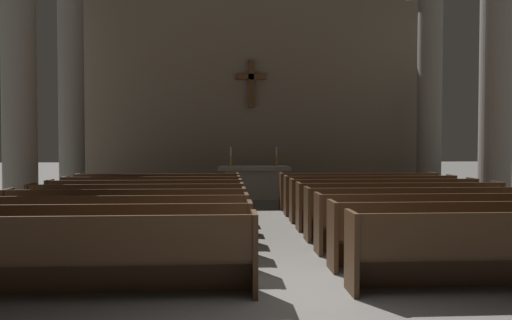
# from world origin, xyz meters

# --- Properties ---
(ground_plane) EXTENTS (80.00, 80.00, 0.00)m
(ground_plane) POSITION_xyz_m (0.00, 0.00, 0.00)
(ground_plane) COLOR #66635E
(pew_left_row_1) EXTENTS (4.09, 0.50, 0.95)m
(pew_left_row_1) POSITION_xyz_m (-2.58, -0.04, 0.48)
(pew_left_row_1) COLOR #422B19
(pew_left_row_1) RESTS_ON ground
(pew_left_row_2) EXTENTS (4.09, 0.50, 0.95)m
(pew_left_row_2) POSITION_xyz_m (-2.58, 1.03, 0.48)
(pew_left_row_2) COLOR #422B19
(pew_left_row_2) RESTS_ON ground
(pew_left_row_3) EXTENTS (4.09, 0.50, 0.95)m
(pew_left_row_3) POSITION_xyz_m (-2.58, 2.10, 0.48)
(pew_left_row_3) COLOR #422B19
(pew_left_row_3) RESTS_ON ground
(pew_left_row_4) EXTENTS (4.09, 0.50, 0.95)m
(pew_left_row_4) POSITION_xyz_m (-2.58, 3.18, 0.48)
(pew_left_row_4) COLOR #422B19
(pew_left_row_4) RESTS_ON ground
(pew_left_row_5) EXTENTS (4.09, 0.50, 0.95)m
(pew_left_row_5) POSITION_xyz_m (-2.58, 4.25, 0.48)
(pew_left_row_5) COLOR #422B19
(pew_left_row_5) RESTS_ON ground
(pew_left_row_6) EXTENTS (4.09, 0.50, 0.95)m
(pew_left_row_6) POSITION_xyz_m (-2.58, 5.32, 0.48)
(pew_left_row_6) COLOR #422B19
(pew_left_row_6) RESTS_ON ground
(pew_left_row_7) EXTENTS (4.09, 0.50, 0.95)m
(pew_left_row_7) POSITION_xyz_m (-2.58, 6.39, 0.48)
(pew_left_row_7) COLOR #422B19
(pew_left_row_7) RESTS_ON ground
(pew_left_row_8) EXTENTS (4.09, 0.50, 0.95)m
(pew_left_row_8) POSITION_xyz_m (-2.58, 7.47, 0.48)
(pew_left_row_8) COLOR #422B19
(pew_left_row_8) RESTS_ON ground
(pew_right_row_2) EXTENTS (4.09, 0.50, 0.95)m
(pew_right_row_2) POSITION_xyz_m (2.58, 1.03, 0.48)
(pew_right_row_2) COLOR #422B19
(pew_right_row_2) RESTS_ON ground
(pew_right_row_3) EXTENTS (4.09, 0.50, 0.95)m
(pew_right_row_3) POSITION_xyz_m (2.58, 2.10, 0.48)
(pew_right_row_3) COLOR #422B19
(pew_right_row_3) RESTS_ON ground
(pew_right_row_4) EXTENTS (4.09, 0.50, 0.95)m
(pew_right_row_4) POSITION_xyz_m (2.58, 3.18, 0.48)
(pew_right_row_4) COLOR #422B19
(pew_right_row_4) RESTS_ON ground
(pew_right_row_5) EXTENTS (4.09, 0.50, 0.95)m
(pew_right_row_5) POSITION_xyz_m (2.58, 4.25, 0.48)
(pew_right_row_5) COLOR #422B19
(pew_right_row_5) RESTS_ON ground
(pew_right_row_6) EXTENTS (4.09, 0.50, 0.95)m
(pew_right_row_6) POSITION_xyz_m (2.58, 5.32, 0.48)
(pew_right_row_6) COLOR #422B19
(pew_right_row_6) RESTS_ON ground
(pew_right_row_7) EXTENTS (4.09, 0.50, 0.95)m
(pew_right_row_7) POSITION_xyz_m (2.58, 6.39, 0.48)
(pew_right_row_7) COLOR #422B19
(pew_right_row_7) RESTS_ON ground
(pew_right_row_8) EXTENTS (4.09, 0.50, 0.95)m
(pew_right_row_8) POSITION_xyz_m (2.58, 7.47, 0.48)
(pew_right_row_8) COLOR #422B19
(pew_right_row_8) RESTS_ON ground
(column_left_second) EXTENTS (1.10, 1.10, 6.35)m
(column_left_second) POSITION_xyz_m (-5.40, 5.92, 3.09)
(column_left_second) COLOR gray
(column_left_second) RESTS_ON ground
(column_right_second) EXTENTS (1.10, 1.10, 6.35)m
(column_right_second) POSITION_xyz_m (5.40, 5.92, 3.09)
(column_right_second) COLOR gray
(column_right_second) RESTS_ON ground
(column_left_third) EXTENTS (1.10, 1.10, 6.35)m
(column_left_third) POSITION_xyz_m (-5.40, 9.87, 3.09)
(column_left_third) COLOR gray
(column_left_third) RESTS_ON ground
(column_right_third) EXTENTS (1.10, 1.10, 6.35)m
(column_right_third) POSITION_xyz_m (5.40, 9.87, 3.09)
(column_right_third) COLOR gray
(column_right_third) RESTS_ON ground
(altar) EXTENTS (2.20, 0.90, 1.01)m
(altar) POSITION_xyz_m (0.00, 10.07, 0.53)
(altar) COLOR #A8A399
(altar) RESTS_ON ground
(candlestick_left) EXTENTS (0.16, 0.16, 0.59)m
(candlestick_left) POSITION_xyz_m (-0.70, 10.07, 1.19)
(candlestick_left) COLOR #B79338
(candlestick_left) RESTS_ON altar
(candlestick_right) EXTENTS (0.16, 0.16, 0.59)m
(candlestick_right) POSITION_xyz_m (0.70, 10.07, 1.19)
(candlestick_right) COLOR #B79338
(candlestick_right) RESTS_ON altar
(apse_with_cross) EXTENTS (11.98, 0.44, 6.70)m
(apse_with_cross) POSITION_xyz_m (0.00, 11.85, 3.35)
(apse_with_cross) COLOR gray
(apse_with_cross) RESTS_ON ground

